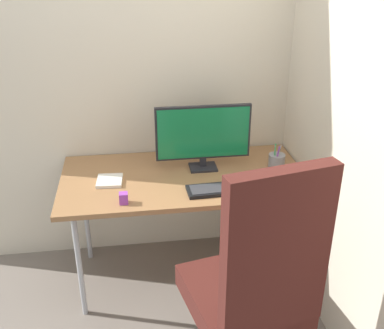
# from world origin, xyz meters

# --- Properties ---
(ground_plane) EXTENTS (8.00, 8.00, 0.00)m
(ground_plane) POSITION_xyz_m (0.00, 0.00, 0.00)
(ground_plane) COLOR slate
(wall_back) EXTENTS (3.03, 0.04, 2.80)m
(wall_back) POSITION_xyz_m (0.00, 0.39, 1.40)
(wall_back) COLOR beige
(wall_back) RESTS_ON ground_plane
(wall_side_right) EXTENTS (0.04, 2.36, 2.80)m
(wall_side_right) POSITION_xyz_m (0.72, -0.24, 1.40)
(wall_side_right) COLOR beige
(wall_side_right) RESTS_ON ground_plane
(desk) EXTENTS (1.39, 0.71, 0.70)m
(desk) POSITION_xyz_m (0.00, 0.00, 0.66)
(desk) COLOR #996B42
(desk) RESTS_ON ground_plane
(office_chair) EXTENTS (0.58, 0.62, 1.19)m
(office_chair) POSITION_xyz_m (0.20, -0.82, 0.59)
(office_chair) COLOR black
(office_chair) RESTS_ON ground_plane
(monitor) EXTENTS (0.55, 0.13, 0.38)m
(monitor) POSITION_xyz_m (0.12, 0.09, 0.91)
(monitor) COLOR black
(monitor) RESTS_ON desk
(keyboard) EXTENTS (0.45, 0.15, 0.02)m
(keyboard) POSITION_xyz_m (0.22, -0.21, 0.71)
(keyboard) COLOR black
(keyboard) RESTS_ON desk
(mouse) EXTENTS (0.06, 0.10, 0.04)m
(mouse) POSITION_xyz_m (0.58, -0.25, 0.72)
(mouse) COLOR black
(mouse) RESTS_ON desk
(pen_holder) EXTENTS (0.10, 0.10, 0.16)m
(pen_holder) POSITION_xyz_m (0.55, 0.02, 0.75)
(pen_holder) COLOR gray
(pen_holder) RESTS_ON desk
(notebook) EXTENTS (0.15, 0.16, 0.02)m
(notebook) POSITION_xyz_m (-0.42, -0.03, 0.71)
(notebook) COLOR silver
(notebook) RESTS_ON desk
(desk_clamp_accessory) EXTENTS (0.04, 0.04, 0.06)m
(desk_clamp_accessory) POSITION_xyz_m (-0.34, -0.27, 0.73)
(desk_clamp_accessory) COLOR purple
(desk_clamp_accessory) RESTS_ON desk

